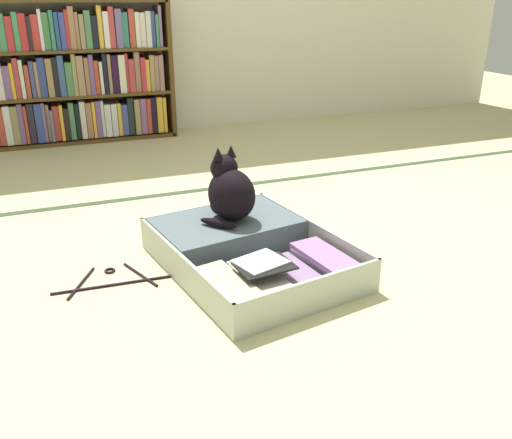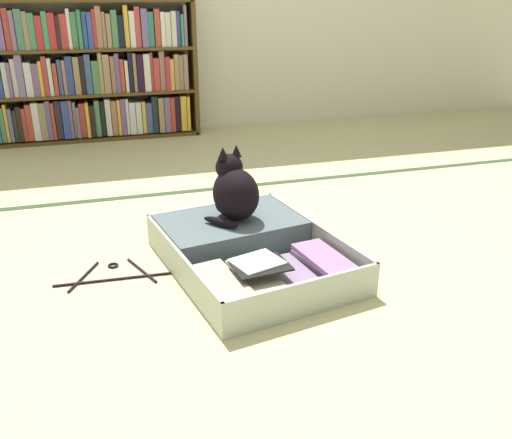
{
  "view_description": "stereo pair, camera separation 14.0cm",
  "coord_description": "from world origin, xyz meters",
  "px_view_note": "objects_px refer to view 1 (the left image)",
  "views": [
    {
      "loc": [
        -0.72,
        -1.72,
        0.96
      ],
      "look_at": [
        -0.07,
        -0.04,
        0.21
      ],
      "focal_mm": 38.06,
      "sensor_mm": 36.0,
      "label": 1
    },
    {
      "loc": [
        -0.59,
        -1.76,
        0.96
      ],
      "look_at": [
        -0.07,
        -0.04,
        0.21
      ],
      "focal_mm": 38.06,
      "sensor_mm": 36.0,
      "label": 2
    }
  ],
  "objects_px": {
    "bookshelf": "(59,76)",
    "black_cat": "(229,192)",
    "clothes_hanger": "(111,280)",
    "open_suitcase": "(243,249)"
  },
  "relations": [
    {
      "from": "black_cat",
      "to": "clothes_hanger",
      "type": "distance_m",
      "value": 0.56
    },
    {
      "from": "open_suitcase",
      "to": "black_cat",
      "type": "height_order",
      "value": "black_cat"
    },
    {
      "from": "black_cat",
      "to": "clothes_hanger",
      "type": "height_order",
      "value": "black_cat"
    },
    {
      "from": "black_cat",
      "to": "bookshelf",
      "type": "bearing_deg",
      "value": 103.99
    },
    {
      "from": "bookshelf",
      "to": "black_cat",
      "type": "bearing_deg",
      "value": -76.01
    },
    {
      "from": "open_suitcase",
      "to": "clothes_hanger",
      "type": "distance_m",
      "value": 0.5
    },
    {
      "from": "clothes_hanger",
      "to": "open_suitcase",
      "type": "bearing_deg",
      "value": -2.91
    },
    {
      "from": "clothes_hanger",
      "to": "bookshelf",
      "type": "bearing_deg",
      "value": 90.43
    },
    {
      "from": "bookshelf",
      "to": "black_cat",
      "type": "relative_size",
      "value": 5.21
    },
    {
      "from": "bookshelf",
      "to": "clothes_hanger",
      "type": "relative_size",
      "value": 3.62
    }
  ]
}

